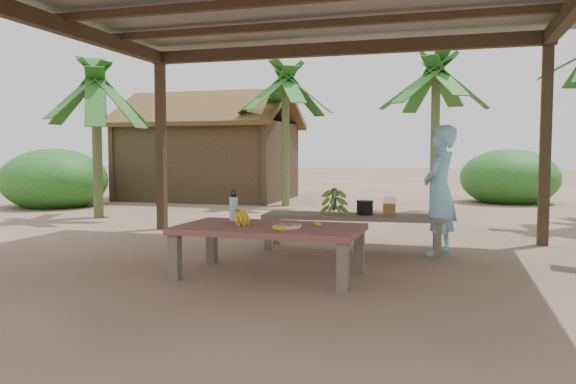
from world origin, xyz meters
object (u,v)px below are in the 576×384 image
(ripe_banana_bunch, at_px, (237,216))
(bench, at_px, (352,219))
(woman, at_px, (440,190))
(cooking_pot, at_px, (365,208))
(plate, at_px, (288,226))
(work_table, at_px, (270,232))
(water_flask, at_px, (234,208))

(ripe_banana_bunch, bearing_deg, bench, 61.99)
(woman, bearing_deg, cooking_pot, -75.10)
(plate, bearing_deg, cooking_pot, 75.47)
(work_table, relative_size, bench, 0.81)
(work_table, height_order, plate, plate)
(bench, height_order, ripe_banana_bunch, ripe_banana_bunch)
(bench, distance_m, plate, 1.84)
(bench, xyz_separation_m, woman, (1.05, -0.01, 0.38))
(ripe_banana_bunch, relative_size, plate, 1.02)
(water_flask, bearing_deg, plate, -31.07)
(plate, xyz_separation_m, water_flask, (-0.73, 0.44, 0.12))
(bench, relative_size, cooking_pot, 11.12)
(plate, relative_size, cooking_pot, 1.31)
(work_table, distance_m, bench, 1.77)
(work_table, xyz_separation_m, water_flask, (-0.51, 0.31, 0.20))
(work_table, xyz_separation_m, ripe_banana_bunch, (-0.35, 0.02, 0.15))
(plate, height_order, cooking_pot, cooking_pot)
(water_flask, xyz_separation_m, woman, (2.09, 1.36, 0.14))
(bench, height_order, plate, plate)
(plate, distance_m, water_flask, 0.86)
(plate, height_order, water_flask, water_flask)
(ripe_banana_bunch, height_order, woman, woman)
(bench, bearing_deg, water_flask, -130.96)
(bench, height_order, woman, woman)
(ripe_banana_bunch, distance_m, woman, 2.56)
(bench, relative_size, water_flask, 6.91)
(bench, relative_size, woman, 1.44)
(water_flask, height_order, woman, woman)
(ripe_banana_bunch, relative_size, water_flask, 0.83)
(cooking_pot, bearing_deg, work_table, -112.18)
(woman, bearing_deg, plate, -20.90)
(work_table, bearing_deg, bench, 73.14)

